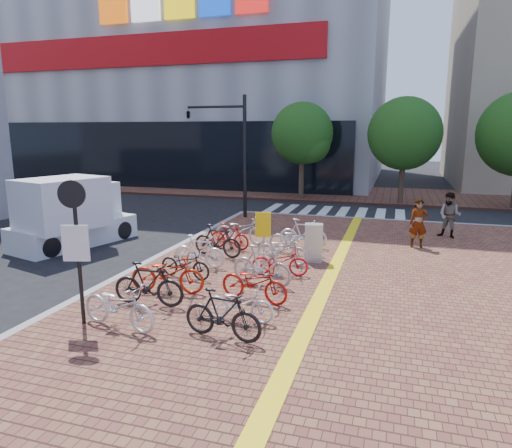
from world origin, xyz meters
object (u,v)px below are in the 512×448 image
(bike_3, at_px, (185,263))
(bike_13, at_px, (282,249))
(bike_6, at_px, (229,236))
(bike_15, at_px, (303,233))
(notice_sign, at_px, (76,235))
(bike_0, at_px, (119,305))
(bike_8, at_px, (222,314))
(bike_1, at_px, (148,284))
(bike_5, at_px, (217,241))
(pedestrian_a, at_px, (418,223))
(bike_12, at_px, (280,261))
(bike_2, at_px, (167,273))
(yellow_sign, at_px, (263,230))
(utility_box, at_px, (314,243))
(bike_14, at_px, (296,239))
(pedestrian_b, at_px, (450,215))
(bike_11, at_px, (262,265))
(bike_4, at_px, (199,251))
(traffic_light_pole, at_px, (218,134))
(box_truck, at_px, (71,213))
(bike_7, at_px, (241,230))
(bike_10, at_px, (254,282))
(bike_9, at_px, (239,303))

(bike_3, relative_size, bike_13, 0.94)
(bike_6, relative_size, bike_15, 0.89)
(notice_sign, bearing_deg, bike_3, 78.17)
(bike_0, xyz_separation_m, bike_8, (2.34, 0.17, 0.02))
(bike_0, bearing_deg, bike_15, -7.25)
(bike_1, xyz_separation_m, bike_5, (-0.06, 4.66, -0.00))
(bike_8, distance_m, pedestrian_a, 10.04)
(bike_12, xyz_separation_m, pedestrian_a, (4.02, 4.74, 0.46))
(bike_2, height_order, yellow_sign, yellow_sign)
(utility_box, bearing_deg, bike_14, 134.98)
(bike_2, bearing_deg, pedestrian_b, -48.51)
(pedestrian_a, distance_m, utility_box, 4.47)
(bike_11, bearing_deg, bike_4, 78.72)
(traffic_light_pole, bearing_deg, box_truck, -117.18)
(bike_12, height_order, bike_15, bike_15)
(bike_14, distance_m, traffic_light_pole, 8.73)
(bike_7, distance_m, bike_12, 4.17)
(bike_14, xyz_separation_m, traffic_light_pole, (-5.23, 6.02, 3.55))
(bike_14, bearing_deg, bike_7, 75.51)
(bike_6, bearing_deg, bike_8, -152.70)
(bike_7, height_order, yellow_sign, yellow_sign)
(traffic_light_pole, height_order, box_truck, traffic_light_pole)
(bike_0, xyz_separation_m, yellow_sign, (1.76, 5.17, 0.72))
(pedestrian_a, bearing_deg, bike_7, -174.99)
(bike_10, bearing_deg, bike_4, 58.93)
(bike_2, xyz_separation_m, traffic_light_pole, (-2.81, 10.82, 3.54))
(bike_1, height_order, pedestrian_b, pedestrian_b)
(bike_5, bearing_deg, yellow_sign, -104.35)
(bike_1, relative_size, bike_10, 0.98)
(bike_14, relative_size, traffic_light_pole, 0.33)
(bike_4, distance_m, bike_5, 1.34)
(pedestrian_b, xyz_separation_m, traffic_light_pole, (-10.58, 1.80, 3.15))
(pedestrian_b, bearing_deg, bike_13, -110.29)
(bike_8, xyz_separation_m, traffic_light_pole, (-5.20, 12.97, 3.54))
(bike_7, bearing_deg, bike_8, -166.42)
(bike_1, height_order, bike_11, bike_11)
(bike_13, distance_m, bike_15, 2.20)
(bike_1, distance_m, yellow_sign, 4.28)
(bike_3, relative_size, yellow_sign, 0.94)
(bike_11, bearing_deg, bike_5, 55.99)
(bike_0, distance_m, bike_10, 3.34)
(bike_4, xyz_separation_m, bike_9, (2.57, -3.55, -0.09))
(bike_0, distance_m, bike_2, 2.31)
(bike_2, relative_size, bike_4, 1.17)
(bike_1, xyz_separation_m, pedestrian_a, (6.51, 7.97, 0.35))
(bike_3, relative_size, bike_5, 0.92)
(bike_3, bearing_deg, pedestrian_b, -36.10)
(bike_6, xyz_separation_m, yellow_sign, (1.83, -1.89, 0.76))
(pedestrian_a, xyz_separation_m, box_truck, (-12.78, -2.93, 0.22))
(bike_7, distance_m, traffic_light_pole, 6.89)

